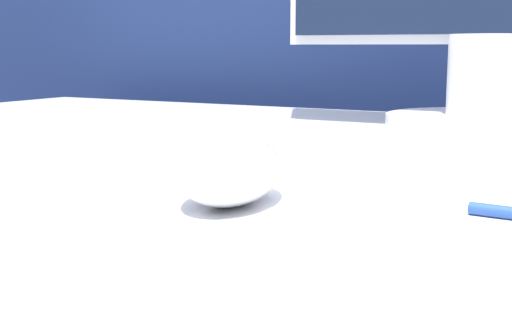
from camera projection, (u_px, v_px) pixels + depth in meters
The scene contains 3 objects.
partition_panel at pixel (440, 217), 1.24m from camera, with size 5.00×0.03×1.09m.
computer_mouse_near at pixel (232, 170), 0.46m from camera, with size 0.08×0.12×0.04m.
keyboard at pixel (247, 143), 0.67m from camera, with size 0.38×0.16×0.02m.
Camera 1 is at (0.30, -0.59, 0.84)m, focal length 50.00 mm.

